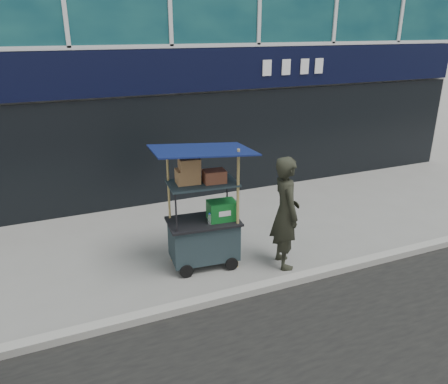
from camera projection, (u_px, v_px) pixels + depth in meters
name	position (u px, v px, depth m)	size (l,w,h in m)	color
ground	(252.00, 285.00, 6.81)	(80.00, 80.00, 0.00)	slate
curb	(258.00, 288.00, 6.61)	(80.00, 0.18, 0.12)	gray
vendor_cart	(204.00, 225.00, 7.16)	(1.63, 1.22, 2.09)	#19272A
vendor_man	(286.00, 213.00, 7.08)	(0.69, 0.45, 1.90)	black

